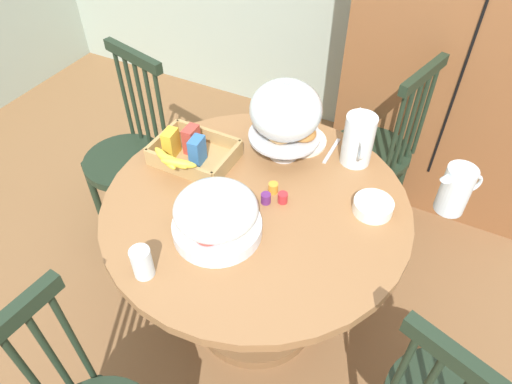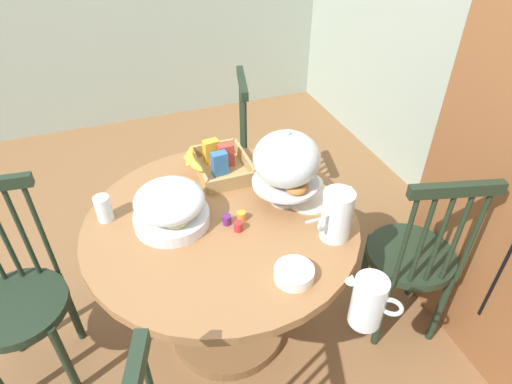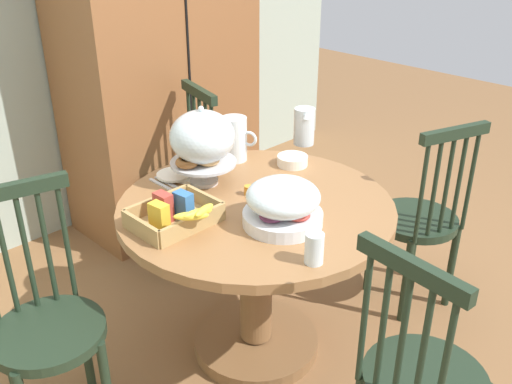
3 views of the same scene
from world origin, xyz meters
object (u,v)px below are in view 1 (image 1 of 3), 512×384
Objects in this scene: milk_pitcher at (455,191)px; drinking_glass at (142,263)px; cereal_bowl at (373,206)px; dining_table at (256,243)px; wooden_armoire at (480,24)px; windsor_chair_facing_door at (374,154)px; china_plate_large at (300,140)px; china_plate_small at (283,129)px; pastry_stand_with_dome at (286,113)px; orange_juice_pitcher at (358,142)px; windsor_chair_far_side at (129,159)px; fruit_platter_covered at (216,215)px; cereal_basket at (190,152)px.

milk_pitcher reaches higher than drinking_glass.
drinking_glass is at bearing -133.26° from cereal_bowl.
wooden_armoire is at bearing 68.75° from dining_table.
windsor_chair_facing_door reaches higher than china_plate_large.
milk_pitcher is 0.83× the size of china_plate_large.
china_plate_small is (-0.09, 0.02, 0.01)m from china_plate_large.
wooden_armoire is 1.09m from china_plate_small.
pastry_stand_with_dome is at bearing -116.77° from windsor_chair_facing_door.
orange_juice_pitcher is 1.37× the size of china_plate_small.
windsor_chair_far_side is at bearing -175.94° from pastry_stand_with_dome.
orange_juice_pitcher reaches higher than china_plate_large.
windsor_chair_far_side reaches higher than milk_pitcher.
drinking_glass reaches higher than china_plate_large.
fruit_platter_covered is at bearing -142.15° from cereal_bowl.
fruit_platter_covered is 1.63× the size of milk_pitcher.
pastry_stand_with_dome is 0.40m from cereal_basket.
drinking_glass is at bearing -107.98° from windsor_chair_facing_door.
cereal_basket is (-0.29, 0.27, -0.04)m from fruit_platter_covered.
drinking_glass is at bearing -100.92° from pastry_stand_with_dome.
orange_juice_pitcher reaches higher than drinking_glass.
windsor_chair_facing_door is at bearing 63.23° from pastry_stand_with_dome.
cereal_bowl is at bearing -96.08° from wooden_armoire.
pastry_stand_with_dome reaches higher than dining_table.
cereal_basket is at bearing -126.63° from china_plate_small.
orange_juice_pitcher is 0.91m from drinking_glass.
dining_table is 0.75m from milk_pitcher.
windsor_chair_far_side is 1.49m from milk_pitcher.
windsor_chair_facing_door is 0.77m from pastry_stand_with_dome.
windsor_chair_facing_door is 6.50× the size of china_plate_small.
dining_table is at bearing -122.29° from orange_juice_pitcher.
windsor_chair_facing_door is at bearing 60.30° from china_plate_large.
cereal_basket is at bearing 136.21° from fruit_platter_covered.
windsor_chair_facing_door is 1.22m from windsor_chair_far_side.
milk_pitcher is (0.67, 0.47, -0.00)m from fruit_platter_covered.
wooden_armoire is at bearing 60.86° from china_plate_large.
windsor_chair_facing_door reaches higher than dining_table.
dining_table is 1.14× the size of windsor_chair_far_side.
wooden_armoire reaches higher than china_plate_large.
pastry_stand_with_dome is (-0.53, -1.02, -0.05)m from wooden_armoire.
fruit_platter_covered is (-0.05, -0.19, 0.32)m from dining_table.
cereal_bowl is at bearing -150.12° from milk_pitcher.
orange_juice_pitcher is 0.94× the size of china_plate_large.
drinking_glass is at bearing -110.72° from dining_table.
cereal_bowl is (0.14, -0.67, 0.31)m from windsor_chair_facing_door.
windsor_chair_facing_door is 0.57m from china_plate_large.
cereal_bowl is (0.38, 0.15, 0.26)m from dining_table.
china_plate_small is at bearing 84.75° from drinking_glass.
pastry_stand_with_dome is (0.80, 0.06, 0.48)m from windsor_chair_far_side.
china_plate_large is (-0.24, -0.43, 0.29)m from windsor_chair_facing_door.
china_plate_large is at bearing 89.94° from dining_table.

